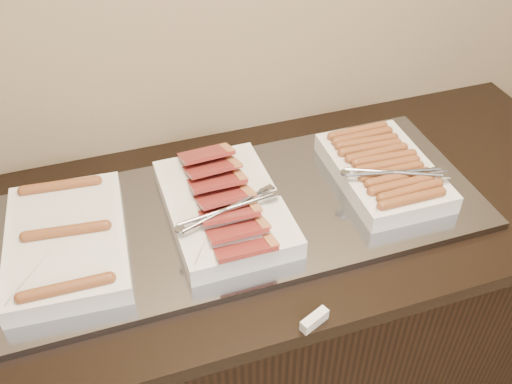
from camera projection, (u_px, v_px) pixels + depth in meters
counter at (237, 327)px, 1.71m from camera, size 2.06×0.76×0.90m
warming_tray at (243, 213)px, 1.42m from camera, size 1.20×0.50×0.02m
dish_left at (67, 241)px, 1.30m from camera, size 0.29×0.41×0.07m
dish_center at (224, 206)px, 1.38m from camera, size 0.28×0.43×0.09m
dish_right at (384, 170)px, 1.48m from camera, size 0.27×0.36×0.08m
label_holder at (314, 320)px, 1.17m from camera, size 0.07×0.04×0.03m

